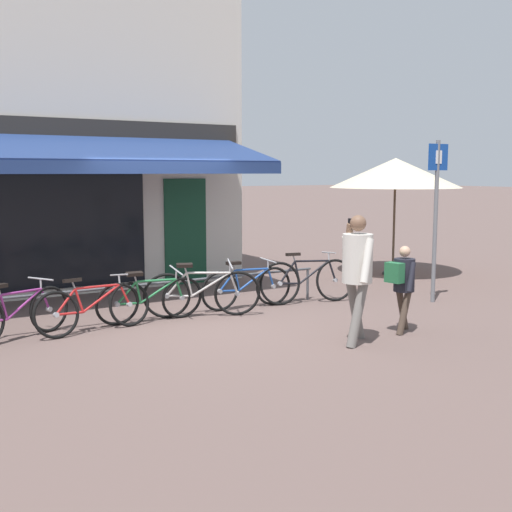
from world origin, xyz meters
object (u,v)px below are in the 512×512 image
Objects in this scene: pedestrian_child at (403,279)px; parking_sign at (436,205)px; bicycle_blue at (247,287)px; bicycle_black at (308,280)px; bicycle_purple at (17,314)px; cafe_parasol at (395,173)px; bicycle_silver at (202,293)px; bicycle_red at (94,307)px; bicycle_green at (150,299)px; pedestrian_adult at (357,265)px.

pedestrian_child is 0.45× the size of parking_sign.
bicycle_blue is 0.94× the size of bicycle_black.
cafe_parasol is (8.17, 1.45, 1.85)m from bicycle_purple.
cafe_parasol is at bearing 36.05° from bicycle_black.
bicycle_silver is at bearing -27.26° from bicycle_purple.
bicycle_red is 3.74m from bicycle_black.
parking_sign is at bearing -120.67° from cafe_parasol.
bicycle_silver is 5.97m from cafe_parasol.
parking_sign is (3.93, -1.02, 1.28)m from bicycle_silver.
bicycle_green is 1.74m from bicycle_blue.
parking_sign is (5.62, -1.03, 1.32)m from bicycle_red.
bicycle_green is at bearing -167.63° from bicycle_silver.
bicycle_black is at bearing 150.18° from parking_sign.
bicycle_red is at bearing -30.84° from bicycle_purple.
cafe_parasol is at bearing 4.61° from bicycle_red.
bicycle_red is 5.87m from parking_sign.
parking_sign reaches higher than bicycle_green.
bicycle_purple is 0.89× the size of bicycle_silver.
cafe_parasol is at bearing 59.33° from parking_sign.
pedestrian_child is 5.40m from cafe_parasol.
pedestrian_child is (1.96, -2.28, 0.37)m from bicycle_silver.
parking_sign is at bearing -18.06° from bicycle_red.
bicycle_blue is at bearing 34.76° from bicycle_silver.
bicycle_black is 2.52m from parking_sign.
cafe_parasol is (3.42, 1.51, 1.81)m from bicycle_black.
bicycle_black is at bearing -5.17° from bicycle_blue.
bicycle_red is at bearing 140.16° from pedestrian_child.
bicycle_red is 0.64× the size of parking_sign.
pedestrian_adult is at bearing -84.08° from bicycle_blue.
bicycle_red is at bearing -167.74° from cafe_parasol.
bicycle_blue is 3.50m from parking_sign.
bicycle_black is at bearing 56.79° from pedestrian_adult.
bicycle_silver is 4.26m from parking_sign.
bicycle_purple is 0.91× the size of pedestrian_adult.
bicycle_green is 1.01× the size of bicycle_blue.
bicycle_green reaches higher than bicycle_purple.
pedestrian_child is (4.66, -2.40, 0.40)m from bicycle_purple.
bicycle_black is at bearing 1.50° from bicycle_green.
bicycle_blue is (1.73, 0.09, 0.01)m from bicycle_green.
bicycle_red is 1.05× the size of bicycle_green.
parking_sign is at bearing -19.21° from bicycle_blue.
pedestrian_child reaches higher than bicycle_blue.
bicycle_red is 1.01× the size of bicycle_silver.
pedestrian_adult is 1.38× the size of pedestrian_child.
bicycle_green reaches higher than bicycle_blue.
pedestrian_adult is at bearing -138.28° from cafe_parasol.
bicycle_red is 1.00× the size of bicycle_black.
pedestrian_adult is 0.62× the size of parking_sign.
bicycle_blue is 2.68m from pedestrian_adult.
bicycle_green is 6.69m from cafe_parasol.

